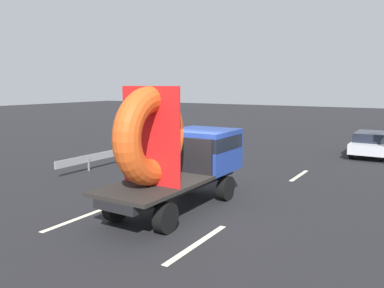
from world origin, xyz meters
The scene contains 8 objects.
ground_plane centered at (0.00, 0.00, 0.00)m, with size 120.00×120.00×0.00m, color black.
flatbed_truck centered at (-0.31, 0.20, 1.73)m, with size 2.02×5.39×3.72m.
distant_sedan centered at (3.48, 12.82, 0.69)m, with size 1.70×3.96×1.29m.
guardrail centered at (-6.60, 7.87, 0.53)m, with size 0.10×14.53×0.71m.
lane_dash_left_near centered at (-2.20, -2.26, 0.00)m, with size 2.43×0.16×0.01m, color beige.
lane_dash_left_far centered at (-2.20, 5.66, 0.00)m, with size 2.19×0.16×0.01m, color beige.
lane_dash_right_near centered at (1.59, -1.98, 0.00)m, with size 2.72×0.16×0.01m, color beige.
lane_dash_right_far centered at (1.59, 6.33, 0.00)m, with size 2.25×0.16×0.01m, color beige.
Camera 1 is at (6.13, -9.61, 3.75)m, focal length 36.70 mm.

